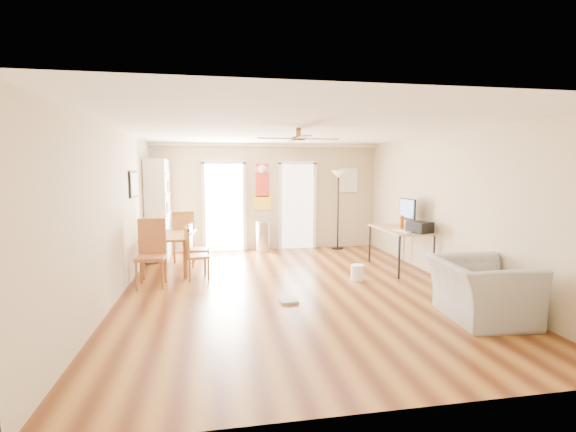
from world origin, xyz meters
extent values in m
plane|color=brown|center=(0.00, 0.00, 0.00)|extent=(7.00, 7.00, 0.00)
cube|color=red|center=(-0.13, 3.48, 1.55)|extent=(0.46, 0.03, 1.10)
cube|color=white|center=(2.05, 3.47, 1.70)|extent=(0.50, 0.04, 0.60)
cube|color=black|center=(-2.73, 1.40, 1.70)|extent=(0.04, 0.66, 0.48)
cylinder|color=silver|center=(-0.15, 3.18, 0.36)|extent=(0.41, 0.41, 0.73)
cube|color=white|center=(2.20, 0.65, 0.82)|extent=(0.23, 0.44, 0.02)
cube|color=black|center=(2.45, 0.47, 0.91)|extent=(0.45, 0.48, 0.20)
cylinder|color=#CA4B12|center=(2.30, 0.91, 0.94)|extent=(0.11, 0.11, 0.27)
cylinder|color=white|center=(1.22, 0.37, 0.14)|extent=(0.28, 0.28, 0.27)
cylinder|color=silver|center=(2.39, -0.47, 0.16)|extent=(0.32, 0.32, 0.32)
cube|color=#A7A7A2|center=(-0.21, -0.66, 0.02)|extent=(0.27, 0.22, 0.04)
imported|color=gray|center=(2.15, -1.76, 0.39)|extent=(1.15, 1.29, 0.78)
camera|label=1|loc=(-1.26, -6.44, 1.96)|focal=25.43mm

